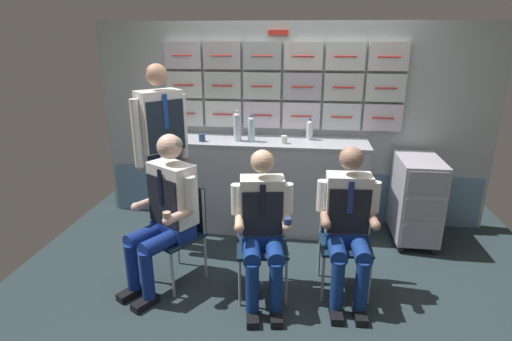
{
  "coord_description": "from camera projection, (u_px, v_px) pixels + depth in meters",
  "views": [
    {
      "loc": [
        0.15,
        -2.94,
        2.02
      ],
      "look_at": [
        -0.23,
        0.13,
        0.97
      ],
      "focal_mm": 28.41,
      "sensor_mm": 36.0,
      "label": 1
    }
  ],
  "objects": [
    {
      "name": "galley_counter",
      "position": [
        269.0,
        185.0,
        4.32
      ],
      "size": [
        2.02,
        0.53,
        0.98
      ],
      "color": "#B7BAC4",
      "rests_on": "ground"
    },
    {
      "name": "sparkling_bottle_green",
      "position": [
        237.0,
        126.0,
        4.09
      ],
      "size": [
        0.08,
        0.08,
        0.31
      ],
      "color": "silver",
      "rests_on": "galley_counter"
    },
    {
      "name": "ground",
      "position": [
        281.0,
        287.0,
        3.44
      ],
      "size": [
        4.8,
        4.8,
        0.04
      ],
      "primitive_type": "cube",
      "color": "#263437"
    },
    {
      "name": "crew_member_standing",
      "position": [
        162.0,
        139.0,
        3.82
      ],
      "size": [
        0.44,
        0.44,
        1.77
      ],
      "color": "black",
      "rests_on": "ground"
    },
    {
      "name": "water_bottle_clear",
      "position": [
        310.0,
        130.0,
        4.16
      ],
      "size": [
        0.07,
        0.07,
        0.22
      ],
      "color": "silver",
      "rests_on": "galley_counter"
    },
    {
      "name": "crew_member_right",
      "position": [
        263.0,
        223.0,
        3.08
      ],
      "size": [
        0.48,
        0.62,
        1.21
      ],
      "color": "black",
      "rests_on": "ground"
    },
    {
      "name": "service_trolley",
      "position": [
        416.0,
        198.0,
        4.04
      ],
      "size": [
        0.4,
        0.65,
        0.87
      ],
      "color": "black",
      "rests_on": "ground"
    },
    {
      "name": "galley_bulkhead",
      "position": [
        290.0,
        122.0,
        4.36
      ],
      "size": [
        4.2,
        0.14,
        2.15
      ],
      "color": "#A9B4B5",
      "rests_on": "ground"
    },
    {
      "name": "crew_member_left",
      "position": [
        166.0,
        206.0,
        3.25
      ],
      "size": [
        0.63,
        0.71,
        1.29
      ],
      "color": "black",
      "rests_on": "ground"
    },
    {
      "name": "crew_member_by_counter",
      "position": [
        348.0,
        219.0,
        3.11
      ],
      "size": [
        0.49,
        0.61,
        1.23
      ],
      "color": "black",
      "rests_on": "ground"
    },
    {
      "name": "paper_cup_tan",
      "position": [
        284.0,
        139.0,
        4.03
      ],
      "size": [
        0.06,
        0.06,
        0.08
      ],
      "color": "silver",
      "rests_on": "galley_counter"
    },
    {
      "name": "espresso_cup_small",
      "position": [
        202.0,
        137.0,
        4.11
      ],
      "size": [
        0.06,
        0.06,
        0.08
      ],
      "color": "navy",
      "rests_on": "galley_counter"
    },
    {
      "name": "folding_chair_left",
      "position": [
        182.0,
        223.0,
        3.43
      ],
      "size": [
        0.55,
        0.55,
        0.83
      ],
      "color": "#A8AAAF",
      "rests_on": "ground"
    },
    {
      "name": "folding_chair_right",
      "position": [
        261.0,
        231.0,
        3.28
      ],
      "size": [
        0.46,
        0.46,
        0.83
      ],
      "color": "#A8AAAF",
      "rests_on": "ground"
    },
    {
      "name": "water_bottle_blue_cap",
      "position": [
        251.0,
        129.0,
        4.08
      ],
      "size": [
        0.07,
        0.07,
        0.28
      ],
      "color": "silver",
      "rests_on": "galley_counter"
    },
    {
      "name": "folding_chair_by_counter",
      "position": [
        344.0,
        229.0,
        3.32
      ],
      "size": [
        0.42,
        0.42,
        0.83
      ],
      "color": "#A8AAAF",
      "rests_on": "ground"
    }
  ]
}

